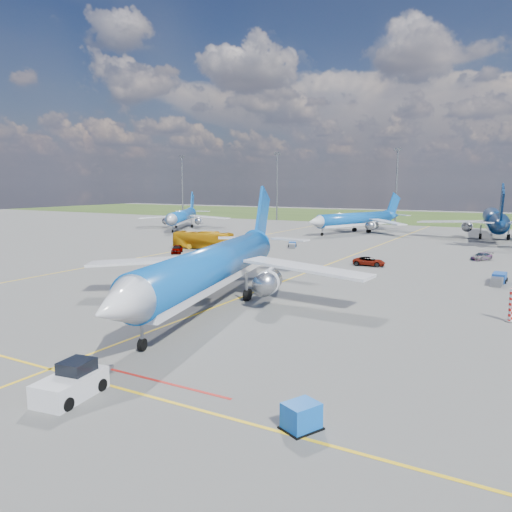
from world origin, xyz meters
The scene contains 17 objects.
ground centered at (0.00, 0.00, 0.00)m, with size 400.00×400.00×0.00m, color #555552.
grass_strip centered at (0.00, 150.00, 0.00)m, with size 400.00×80.00×0.01m, color #2D4719.
taxiway_lines centered at (0.17, 27.70, 0.01)m, with size 60.25×160.00×0.02m.
floodlight_masts centered at (10.00, 110.00, 12.56)m, with size 202.20×0.50×22.70m.
warning_post centered at (26.00, 8.00, 1.50)m, with size 0.50×0.50×3.00m, color red.
bg_jet_nw centered at (-58.12, 68.72, 0.00)m, with size 27.79×36.47×9.55m, color #0C53AD, non-canonical shape.
bg_jet_nnw centered at (-12.52, 80.47, 0.00)m, with size 28.02×36.78×9.63m, color #0C53AD, non-canonical shape.
bg_jet_n centered at (18.81, 84.02, 0.00)m, with size 34.79×45.66×11.96m, color #071E41, non-canonical shape.
main_airliner centered at (-0.67, 0.13, 0.00)m, with size 33.64×44.15×11.56m, color #0C53AD, non-canonical shape.
pushback_tug centered at (4.77, -22.20, 0.81)m, with size 2.80×6.05×2.01m.
uld_container centered at (17.90, -19.19, 0.68)m, with size 1.36×1.70×1.36m, color blue.
apron_bus centered at (-27.32, 35.65, 1.68)m, with size 2.83×12.08×3.36m, color orange.
service_car_a centered at (-28.02, 28.62, 0.74)m, with size 1.74×4.32×1.47m, color #999999.
service_car_b centered at (5.79, 31.97, 0.66)m, with size 2.19×4.76×1.32m, color #999999.
service_car_c centered at (19.91, 46.43, 0.60)m, with size 1.69×4.17×1.21m, color #999999.
baggage_tug_w centered at (23.73, 26.72, 0.55)m, with size 1.59×5.24×1.16m.
baggage_tug_c centered at (-13.86, 46.49, 0.49)m, with size 3.03×4.81×1.06m.
Camera 1 is at (27.56, -40.77, 12.19)m, focal length 35.00 mm.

